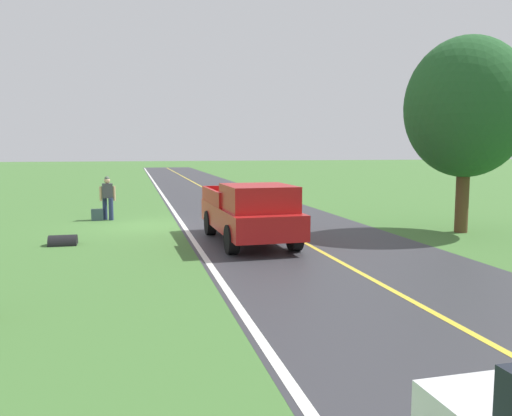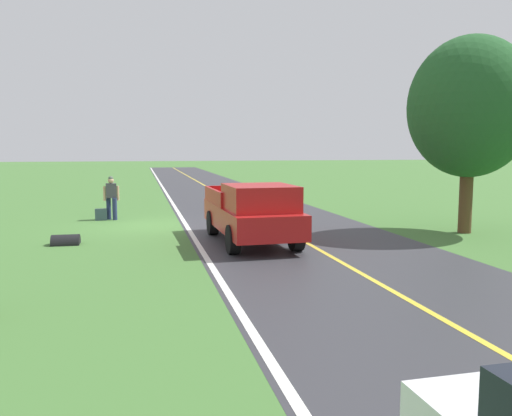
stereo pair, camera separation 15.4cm
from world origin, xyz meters
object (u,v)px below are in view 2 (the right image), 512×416
at_px(hitchhiker_walking, 111,195).
at_px(pickup_truck_passing, 253,211).
at_px(suitcase_carried, 101,214).
at_px(tree_far_side_near, 470,107).

relative_size(hitchhiker_walking, pickup_truck_passing, 0.32).
bearing_deg(suitcase_carried, hitchhiker_walking, 100.86).
xyz_separation_m(hitchhiker_walking, tree_far_side_near, (-11.85, 6.03, 3.21)).
height_order(hitchhiker_walking, tree_far_side_near, tree_far_side_near).
height_order(hitchhiker_walking, suitcase_carried, hitchhiker_walking).
relative_size(hitchhiker_walking, suitcase_carried, 3.79).
distance_m(hitchhiker_walking, tree_far_side_near, 13.68).
xyz_separation_m(suitcase_carried, pickup_truck_passing, (-4.82, 6.27, 0.74)).
height_order(hitchhiker_walking, pickup_truck_passing, pickup_truck_passing).
bearing_deg(pickup_truck_passing, suitcase_carried, -52.45).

